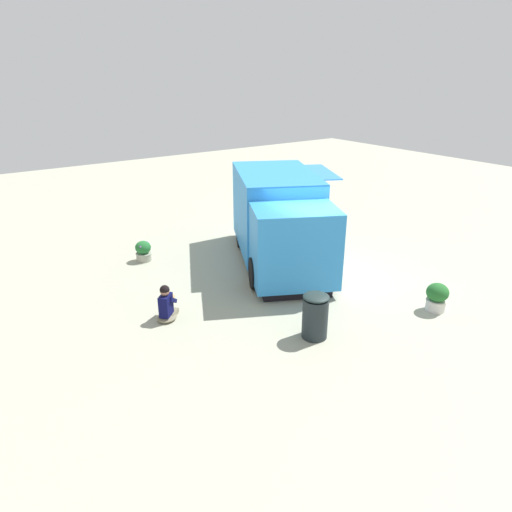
{
  "coord_description": "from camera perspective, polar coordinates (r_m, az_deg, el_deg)",
  "views": [
    {
      "loc": [
        -8.58,
        8.05,
        5.32
      ],
      "look_at": [
        0.18,
        1.85,
        0.97
      ],
      "focal_mm": 32.32,
      "sensor_mm": 36.0,
      "label": 1
    }
  ],
  "objects": [
    {
      "name": "planter_flowering_far",
      "position": [
        11.69,
        21.48,
        -4.69
      ],
      "size": [
        0.52,
        0.52,
        0.69
      ],
      "color": "silver",
      "rests_on": "ground_plane"
    },
    {
      "name": "planter_flowering_near",
      "position": [
        14.13,
        -13.76,
        0.61
      ],
      "size": [
        0.47,
        0.47,
        0.62
      ],
      "color": "#9D9C88",
      "rests_on": "ground_plane"
    },
    {
      "name": "trash_bin",
      "position": [
        9.86,
        7.33,
        -7.31
      ],
      "size": [
        0.56,
        0.56,
        1.01
      ],
      "color": "#1F282B",
      "rests_on": "ground_plane"
    },
    {
      "name": "ground_plane",
      "position": [
        12.91,
        7.18,
        -2.46
      ],
      "size": [
        40.0,
        40.0,
        0.0
      ],
      "primitive_type": "plane",
      "color": "#A6A890"
    },
    {
      "name": "person_customer",
      "position": [
        10.73,
        -11.02,
        -6.03
      ],
      "size": [
        0.71,
        0.72,
        0.86
      ],
      "color": "#777158",
      "rests_on": "ground_plane"
    },
    {
      "name": "food_truck",
      "position": [
        13.41,
        2.94,
        4.28
      ],
      "size": [
        5.62,
        4.47,
        2.54
      ],
      "color": "#2F8BDA",
      "rests_on": "ground_plane"
    }
  ]
}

